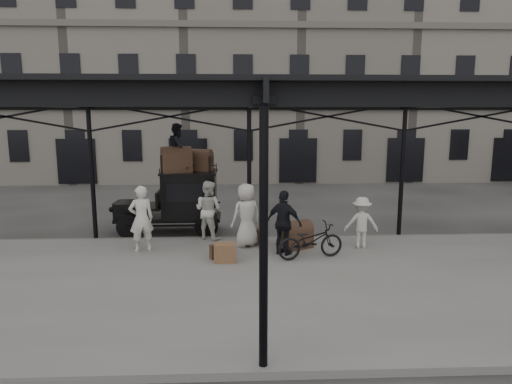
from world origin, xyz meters
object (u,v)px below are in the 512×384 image
(taxi, at_px, (181,199))
(steamer_trunk_platform, at_px, (296,237))
(porter_official, at_px, (284,223))
(bicycle, at_px, (311,241))
(porter_left, at_px, (141,219))
(steamer_trunk_roof_near, at_px, (176,162))

(taxi, distance_m, steamer_trunk_platform, 4.52)
(porter_official, distance_m, bicycle, 0.91)
(porter_left, xyz_separation_m, steamer_trunk_roof_near, (0.76, 2.34, 1.42))
(porter_official, height_order, steamer_trunk_roof_near, steamer_trunk_roof_near)
(porter_left, distance_m, steamer_trunk_roof_near, 2.84)
(steamer_trunk_platform, bearing_deg, porter_official, -154.86)
(taxi, distance_m, steamer_trunk_roof_near, 1.37)
(porter_left, height_order, steamer_trunk_roof_near, steamer_trunk_roof_near)
(porter_official, bearing_deg, porter_left, 26.22)
(porter_left, height_order, steamer_trunk_platform, porter_left)
(steamer_trunk_roof_near, relative_size, steamer_trunk_platform, 1.05)
(taxi, bearing_deg, porter_left, -107.91)
(porter_official, bearing_deg, steamer_trunk_roof_near, -6.95)
(bicycle, height_order, steamer_trunk_roof_near, steamer_trunk_roof_near)
(taxi, height_order, bicycle, taxi)
(porter_left, distance_m, steamer_trunk_platform, 4.59)
(porter_left, bearing_deg, porter_official, 149.69)
(porter_left, height_order, porter_official, porter_left)
(porter_left, height_order, bicycle, porter_left)
(porter_left, relative_size, steamer_trunk_platform, 2.05)
(porter_left, bearing_deg, bicycle, 146.34)
(bicycle, xyz_separation_m, steamer_trunk_platform, (-0.29, 1.00, -0.16))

